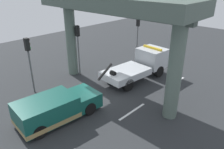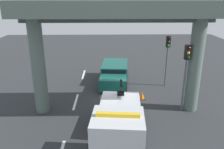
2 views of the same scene
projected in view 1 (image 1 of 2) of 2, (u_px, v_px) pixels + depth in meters
ground_plane at (101, 97)px, 16.16m from camera, size 60.00×40.00×0.10m
lane_stripe_mid at (132, 112)px, 14.31m from camera, size 2.60×0.16×0.01m
lane_stripe_east at (176, 82)px, 18.31m from camera, size 2.60×0.16×0.01m
tow_truck_white at (141, 64)px, 18.83m from camera, size 7.33×2.90×2.46m
towed_van_green at (55, 108)px, 13.24m from camera, size 5.37×2.62×1.58m
overpass_structure at (113, 13)px, 14.57m from camera, size 3.60×11.86×7.02m
traffic_light_near at (29, 54)px, 15.55m from camera, size 0.39×0.32×4.23m
traffic_light_far at (78, 40)px, 18.49m from camera, size 0.39×0.32×4.43m
traffic_light_mid at (138, 28)px, 24.28m from camera, size 0.39×0.32×4.00m
traffic_cone_orange at (81, 87)px, 16.98m from camera, size 0.47×0.47×0.55m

